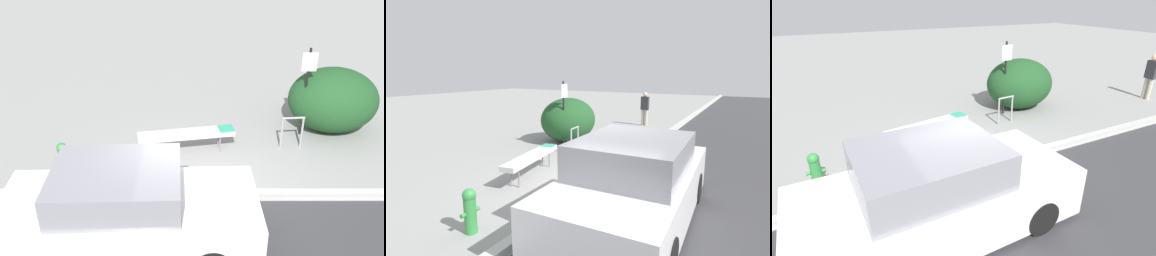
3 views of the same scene
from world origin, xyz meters
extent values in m
plane|color=gray|center=(0.00, 0.00, 0.00)|extent=(60.00, 60.00, 0.00)
cube|color=#B7B7B2|center=(0.00, 0.00, 0.07)|extent=(60.00, 0.20, 0.13)
cylinder|color=gray|center=(-1.09, 1.49, 0.22)|extent=(0.04, 0.04, 0.44)
cylinder|color=gray|center=(0.49, 1.77, 0.22)|extent=(0.04, 0.04, 0.44)
cylinder|color=gray|center=(-1.12, 1.70, 0.22)|extent=(0.04, 0.04, 0.44)
cylinder|color=gray|center=(0.45, 1.97, 0.22)|extent=(0.04, 0.04, 0.44)
cube|color=silver|center=(-0.32, 1.73, 0.50)|extent=(2.32, 0.77, 0.13)
cube|color=teal|center=(0.63, 1.90, 0.57)|extent=(0.42, 0.43, 0.01)
cylinder|color=#99999E|center=(1.98, 1.97, 0.40)|extent=(0.05, 0.05, 0.80)
cylinder|color=#99999E|center=(2.48, 2.01, 0.40)|extent=(0.05, 0.05, 0.80)
cylinder|color=#99999E|center=(2.23, 1.99, 0.80)|extent=(0.55, 0.09, 0.05)
cylinder|color=black|center=(2.62, 2.67, 1.15)|extent=(0.06, 0.06, 2.30)
cube|color=white|center=(2.62, 2.63, 1.97)|extent=(0.36, 0.02, 0.46)
cylinder|color=#338C3F|center=(-3.00, 0.85, 0.30)|extent=(0.20, 0.20, 0.60)
sphere|color=#338C3F|center=(-3.00, 0.85, 0.66)|extent=(0.22, 0.22, 0.22)
cylinder|color=#338C3F|center=(-3.14, 0.85, 0.36)|extent=(0.08, 0.07, 0.07)
cylinder|color=#338C3F|center=(-2.86, 0.85, 0.36)|extent=(0.08, 0.07, 0.07)
ellipsoid|color=#1E4C23|center=(3.45, 2.99, 0.83)|extent=(2.28, 1.96, 1.65)
cylinder|color=black|center=(0.08, -0.43, 0.30)|extent=(0.61, 0.20, 0.60)
cylinder|color=black|center=(-2.62, -0.52, 0.30)|extent=(0.61, 0.20, 0.60)
cube|color=white|center=(-1.24, -1.32, 0.53)|extent=(4.42, 1.99, 0.85)
cube|color=gray|center=(-1.42, -1.33, 1.24)|extent=(2.15, 1.73, 0.60)
camera|label=1|loc=(-0.18, -7.06, 5.37)|focal=40.00mm
camera|label=2|loc=(-6.04, -2.95, 2.61)|focal=28.00mm
camera|label=3|loc=(-2.67, -4.96, 3.52)|focal=28.00mm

